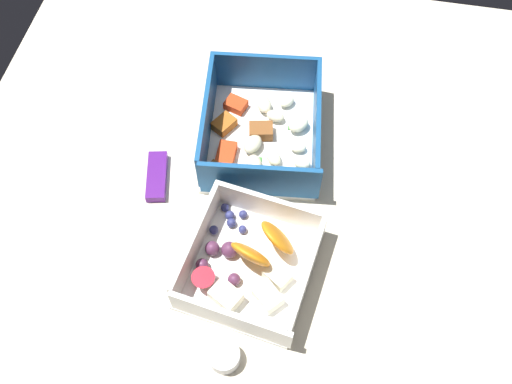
{
  "coord_description": "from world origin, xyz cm",
  "views": [
    {
      "loc": [
        -35.34,
        -6.2,
        65.01
      ],
      "look_at": [
        -0.71,
        0.31,
        4.0
      ],
      "focal_mm": 40.1,
      "sensor_mm": 36.0,
      "label": 1
    }
  ],
  "objects_px": {
    "fruit_bowl": "(249,263)",
    "pasta_container": "(261,132)",
    "paper_cup_liner": "(227,357)",
    "candy_bar": "(158,173)"
  },
  "relations": [
    {
      "from": "fruit_bowl",
      "to": "paper_cup_liner",
      "type": "bearing_deg",
      "value": 178.2
    },
    {
      "from": "fruit_bowl",
      "to": "pasta_container",
      "type": "bearing_deg",
      "value": 6.17
    },
    {
      "from": "paper_cup_liner",
      "to": "pasta_container",
      "type": "bearing_deg",
      "value": 3.24
    },
    {
      "from": "fruit_bowl",
      "to": "paper_cup_liner",
      "type": "height_order",
      "value": "fruit_bowl"
    },
    {
      "from": "pasta_container",
      "to": "fruit_bowl",
      "type": "height_order",
      "value": "pasta_container"
    },
    {
      "from": "pasta_container",
      "to": "fruit_bowl",
      "type": "bearing_deg",
      "value": 179.61
    },
    {
      "from": "candy_bar",
      "to": "paper_cup_liner",
      "type": "bearing_deg",
      "value": -147.3
    },
    {
      "from": "candy_bar",
      "to": "pasta_container",
      "type": "bearing_deg",
      "value": -56.9
    },
    {
      "from": "fruit_bowl",
      "to": "candy_bar",
      "type": "bearing_deg",
      "value": 53.06
    },
    {
      "from": "fruit_bowl",
      "to": "paper_cup_liner",
      "type": "xyz_separation_m",
      "value": [
        -0.11,
        0.0,
        -0.01
      ]
    }
  ]
}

